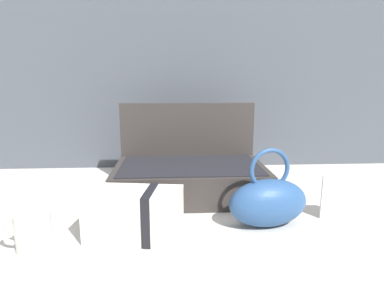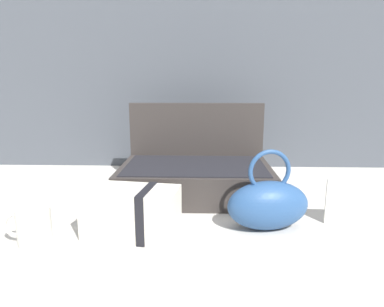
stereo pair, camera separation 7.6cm
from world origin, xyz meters
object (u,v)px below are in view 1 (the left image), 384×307
(coffee_mug, at_px, (32,231))
(open_suitcase, at_px, (189,173))
(info_card_left, at_px, (338,197))
(teal_pouch_handbag, at_px, (268,201))
(cream_toiletry_bag, at_px, (136,214))

(coffee_mug, bearing_deg, open_suitcase, 44.97)
(coffee_mug, xyz_separation_m, info_card_left, (0.75, 0.13, 0.02))
(coffee_mug, height_order, info_card_left, info_card_left)
(teal_pouch_handbag, distance_m, coffee_mug, 0.56)
(info_card_left, bearing_deg, teal_pouch_handbag, -168.07)
(cream_toiletry_bag, xyz_separation_m, info_card_left, (0.53, 0.08, 0.00))
(open_suitcase, bearing_deg, info_card_left, -31.36)
(cream_toiletry_bag, bearing_deg, teal_pouch_handbag, 7.69)
(teal_pouch_handbag, relative_size, cream_toiletry_bag, 0.94)
(open_suitcase, xyz_separation_m, cream_toiletry_bag, (-0.14, -0.32, -0.01))
(open_suitcase, distance_m, info_card_left, 0.45)
(open_suitcase, distance_m, cream_toiletry_bag, 0.35)
(open_suitcase, relative_size, info_card_left, 3.99)
(open_suitcase, height_order, info_card_left, open_suitcase)
(teal_pouch_handbag, bearing_deg, info_card_left, 10.30)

